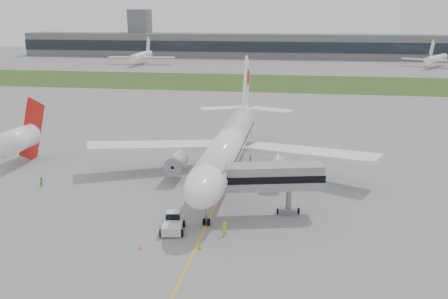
% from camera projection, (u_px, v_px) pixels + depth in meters
% --- Properties ---
extents(ground, '(600.00, 600.00, 0.00)m').
position_uv_depth(ground, '(225.00, 186.00, 77.67)').
color(ground, gray).
rests_on(ground, ground).
extents(apron_markings, '(70.00, 70.00, 0.04)m').
position_uv_depth(apron_markings, '(220.00, 197.00, 72.91)').
color(apron_markings, '#FFAC16').
rests_on(apron_markings, ground).
extents(grass_strip, '(600.00, 50.00, 0.02)m').
position_uv_depth(grass_strip, '(274.00, 83.00, 191.90)').
color(grass_strip, '#2D4B1C').
rests_on(grass_strip, ground).
extents(terminal_building, '(320.00, 22.30, 14.00)m').
position_uv_depth(terminal_building, '(286.00, 46.00, 294.63)').
color(terminal_building, slate).
rests_on(terminal_building, ground).
extents(control_tower, '(12.00, 12.00, 56.00)m').
position_uv_depth(control_tower, '(141.00, 56.00, 312.29)').
color(control_tower, slate).
rests_on(control_tower, ground).
extents(airliner, '(48.13, 53.95, 17.88)m').
position_uv_depth(airliner, '(230.00, 143.00, 80.81)').
color(airliner, white).
rests_on(airliner, ground).
extents(pushback_tug, '(3.40, 4.53, 2.15)m').
position_uv_depth(pushback_tug, '(173.00, 223.00, 61.62)').
color(pushback_tug, silver).
rests_on(pushback_tug, ground).
extents(jet_bridge, '(15.40, 7.66, 7.25)m').
position_uv_depth(jet_bridge, '(259.00, 178.00, 64.76)').
color(jet_bridge, '#98989A').
rests_on(jet_bridge, ground).
extents(safety_cone_left, '(0.36, 0.36, 0.50)m').
position_uv_depth(safety_cone_left, '(140.00, 248.00, 56.81)').
color(safety_cone_left, orange).
rests_on(safety_cone_left, ground).
extents(safety_cone_right, '(0.43, 0.43, 0.60)m').
position_uv_depth(safety_cone_right, '(200.00, 247.00, 56.79)').
color(safety_cone_right, orange).
rests_on(safety_cone_right, ground).
extents(ground_crew_near, '(0.81, 0.80, 1.89)m').
position_uv_depth(ground_crew_near, '(224.00, 229.00, 59.97)').
color(ground_crew_near, '#C9D323').
rests_on(ground_crew_near, ground).
extents(ground_crew_far, '(0.81, 0.91, 1.56)m').
position_uv_depth(ground_crew_far, '(42.00, 182.00, 77.22)').
color(ground_crew_far, '#80C621').
rests_on(ground_crew_far, ground).
extents(neighbor_aircraft, '(4.21, 14.59, 11.97)m').
position_uv_depth(neighbor_aircraft, '(19.00, 139.00, 87.37)').
color(neighbor_aircraft, red).
rests_on(neighbor_aircraft, ground).
extents(distant_aircraft_left, '(35.35, 31.48, 13.09)m').
position_uv_depth(distant_aircraft_left, '(142.00, 65.00, 258.96)').
color(distant_aircraft_left, white).
rests_on(distant_aircraft_left, ground).
extents(distant_aircraft_right, '(42.32, 40.76, 12.46)m').
position_uv_depth(distant_aircraft_right, '(435.00, 68.00, 244.63)').
color(distant_aircraft_right, white).
rests_on(distant_aircraft_right, ground).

